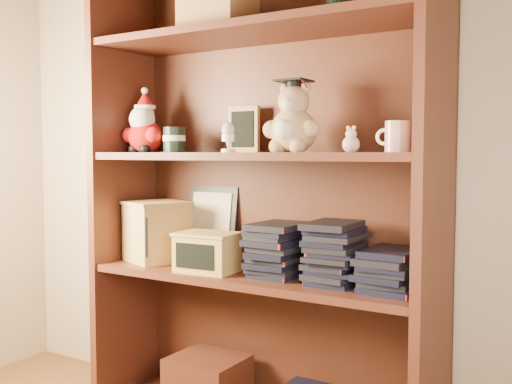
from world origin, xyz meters
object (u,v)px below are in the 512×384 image
(bookcase, at_px, (263,203))
(grad_teddy_bear, at_px, (293,124))
(treats_box, at_px, (157,231))
(teacher_mug, at_px, (397,137))

(bookcase, relative_size, grad_teddy_bear, 6.85)
(grad_teddy_bear, height_order, treats_box, grad_teddy_bear)
(bookcase, xyz_separation_m, grad_teddy_bear, (0.14, -0.06, 0.26))
(teacher_mug, bearing_deg, treats_box, -179.94)
(bookcase, relative_size, teacher_mug, 15.92)
(bookcase, xyz_separation_m, treats_box, (-0.43, -0.05, -0.12))
(treats_box, bearing_deg, teacher_mug, 0.06)
(bookcase, bearing_deg, grad_teddy_bear, -22.14)
(bookcase, height_order, treats_box, bookcase)
(bookcase, distance_m, grad_teddy_bear, 0.30)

